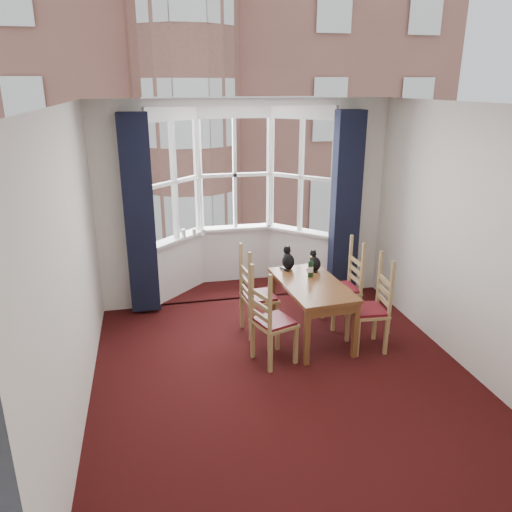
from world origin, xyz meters
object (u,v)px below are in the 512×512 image
object	(u,v)px
cat_right	(315,262)
chair_left_near	(267,325)
cat_left	(288,260)
wine_bottle	(311,268)
candle_short	(194,232)
chair_right_far	(348,289)
candle_tall	(184,233)
chair_left_far	(252,298)
candle_extra	(203,232)
chair_right_near	(375,311)
dining_table	(312,290)

from	to	relation	value
cat_right	chair_left_near	bearing A→B (deg)	-132.89
cat_left	wine_bottle	world-z (taller)	cat_left
chair_left_near	cat_left	size ratio (longest dim) A/B	3.07
cat_left	candle_short	size ratio (longest dim) A/B	2.79
cat_right	chair_right_far	bearing A→B (deg)	-18.57
wine_bottle	candle_tall	size ratio (longest dim) A/B	2.24
chair_left_far	candle_tall	distance (m)	1.69
candle_short	chair_left_far	bearing A→B (deg)	-69.77
candle_extra	cat_left	bearing A→B (deg)	-51.93
chair_left_far	cat_right	xyz separation A→B (m)	(0.85, 0.17, 0.35)
chair_right_near	wine_bottle	world-z (taller)	wine_bottle
dining_table	chair_right_far	world-z (taller)	chair_right_far
cat_right	candle_tall	xyz separation A→B (m)	(-1.56, 1.30, 0.11)
chair_right_near	wine_bottle	xyz separation A→B (m)	(-0.61, 0.61, 0.36)
chair_left_near	candle_extra	world-z (taller)	candle_extra
chair_right_near	cat_right	size ratio (longest dim) A/B	3.45
chair_right_far	chair_right_near	bearing A→B (deg)	-84.83
chair_left_near	chair_right_far	size ratio (longest dim) A/B	1.00
chair_left_far	cat_right	bearing A→B (deg)	11.11
dining_table	cat_right	distance (m)	0.49
chair_left_near	wine_bottle	xyz separation A→B (m)	(0.71, 0.69, 0.36)
cat_left	candle_short	bearing A→B (deg)	132.10
dining_table	candle_short	bearing A→B (deg)	125.20
chair_right_near	candle_short	size ratio (longest dim) A/B	8.56
chair_left_far	chair_right_near	xyz separation A→B (m)	(1.33, -0.65, 0.00)
candle_extra	chair_left_near	bearing A→B (deg)	-78.99
chair_right_near	cat_right	world-z (taller)	cat_right
chair_right_far	wine_bottle	size ratio (longest dim) A/B	3.46
candle_short	candle_extra	xyz separation A→B (m)	(0.13, 0.02, -0.01)
chair_right_far	candle_short	distance (m)	2.38
chair_left_near	chair_right_near	size ratio (longest dim) A/B	1.00
dining_table	cat_right	world-z (taller)	cat_right
dining_table	chair_left_near	distance (m)	0.83
chair_left_far	cat_right	distance (m)	0.93
chair_right_near	cat_right	distance (m)	1.01
chair_right_far	candle_extra	size ratio (longest dim) A/B	10.04
chair_left_near	candle_tall	bearing A→B (deg)	108.14
candle_extra	candle_tall	bearing A→B (deg)	-169.97
chair_right_far	candle_short	xyz separation A→B (m)	(-1.82, 1.47, 0.45)
chair_left_near	wine_bottle	world-z (taller)	wine_bottle
candle_tall	cat_right	bearing A→B (deg)	-39.87
chair_left_near	chair_right_far	distance (m)	1.46
cat_left	wine_bottle	size ratio (longest dim) A/B	1.13
candle_tall	candle_extra	distance (m)	0.29
candle_tall	candle_extra	size ratio (longest dim) A/B	1.29
cat_left	candle_tall	distance (m)	1.71
candle_extra	candle_short	bearing A→B (deg)	-171.18
dining_table	chair_right_far	xyz separation A→B (m)	(0.59, 0.28, -0.15)
chair_left_near	chair_right_near	xyz separation A→B (m)	(1.31, 0.08, 0.00)
chair_right_far	candle_tall	xyz separation A→B (m)	(-1.97, 1.44, 0.46)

